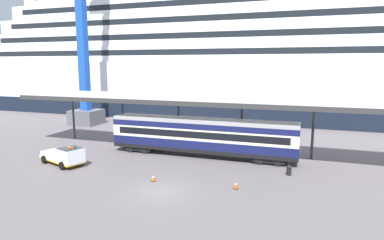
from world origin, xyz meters
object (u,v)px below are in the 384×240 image
cruise_ship (330,52)px  service_truck (65,155)px  traffic_cone_mid (236,185)px  dockside_crane (85,9)px  traffic_cone_near (153,178)px  quay_bollard (289,170)px  train_carriage (202,135)px

cruise_ship → service_truck: cruise_ship is taller
traffic_cone_mid → dockside_crane: 39.60m
traffic_cone_near → quay_bollard: 12.14m
quay_bollard → service_truck: bearing=-169.2°
cruise_ship → traffic_cone_near: size_ratio=240.43×
cruise_ship → dockside_crane: 43.99m
dockside_crane → quay_bollard: (32.40, -15.80, -17.94)m
traffic_cone_near → dockside_crane: dockside_crane is taller
train_carriage → quay_bollard: bearing=-20.5°
service_truck → dockside_crane: dockside_crane is taller
traffic_cone_mid → quay_bollard: (3.87, 4.84, 0.17)m
train_carriage → traffic_cone_mid: (5.43, -8.33, -1.95)m
cruise_ship → quay_bollard: cruise_ship is taller
train_carriage → service_truck: train_carriage is taller
cruise_ship → traffic_cone_near: bearing=-109.8°
service_truck → dockside_crane: (-11.28, 19.84, 17.46)m
train_carriage → quay_bollard: size_ratio=20.96×
service_truck → quay_bollard: size_ratio=5.81×
traffic_cone_near → traffic_cone_mid: bearing=4.4°
service_truck → traffic_cone_mid: bearing=-2.7°
quay_bollard → cruise_ship: bearing=82.8°
traffic_cone_near → dockside_crane: 35.22m
service_truck → traffic_cone_mid: service_truck is taller
cruise_ship → traffic_cone_mid: 45.65m
dockside_crane → cruise_ship: bearing=31.2°
cruise_ship → dockside_crane: dockside_crane is taller
traffic_cone_near → quay_bollard: bearing=26.3°
train_carriage → service_truck: size_ratio=3.61×
dockside_crane → quay_bollard: dockside_crane is taller
traffic_cone_near → service_truck: bearing=172.6°
train_carriage → dockside_crane: bearing=151.9°
train_carriage → service_truck: bearing=-147.5°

